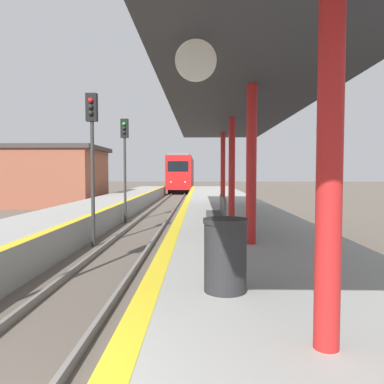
{
  "coord_description": "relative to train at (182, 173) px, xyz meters",
  "views": [
    {
      "loc": [
        2.31,
        -2.05,
        2.44
      ],
      "look_at": [
        1.93,
        17.26,
        1.43
      ],
      "focal_mm": 35.0,
      "sensor_mm": 36.0,
      "label": 1
    }
  ],
  "objects": [
    {
      "name": "train",
      "position": [
        0.0,
        0.0,
        0.0
      ],
      "size": [
        2.82,
        19.23,
        4.58
      ],
      "color": "black",
      "rests_on": "ground"
    },
    {
      "name": "signal_mid",
      "position": [
        -1.19,
        -37.86,
        1.14
      ],
      "size": [
        0.36,
        0.31,
        5.0
      ],
      "color": "#2D2D2D",
      "rests_on": "ground"
    },
    {
      "name": "signal_far",
      "position": [
        -1.27,
        -32.11,
        1.14
      ],
      "size": [
        0.36,
        0.31,
        5.0
      ],
      "color": "#2D2D2D",
      "rests_on": "ground"
    },
    {
      "name": "station_canopy",
      "position": [
        3.41,
        -39.7,
        1.98
      ],
      "size": [
        3.83,
        19.05,
        3.57
      ],
      "color": "red",
      "rests_on": "platform_right"
    },
    {
      "name": "trash_bin",
      "position": [
        2.64,
        -45.29,
        -0.94
      ],
      "size": [
        0.57,
        0.57,
        0.94
      ],
      "color": "#262628",
      "rests_on": "platform_right"
    },
    {
      "name": "bench",
      "position": [
        2.78,
        -40.57,
        -0.92
      ],
      "size": [
        0.44,
        1.75,
        0.92
      ],
      "color": "#4C4C51",
      "rests_on": "platform_right"
    },
    {
      "name": "station_building",
      "position": [
        -11.42,
        -22.64,
        -0.14
      ],
      "size": [
        13.16,
        6.57,
        4.35
      ],
      "color": "brown",
      "rests_on": "ground"
    }
  ]
}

